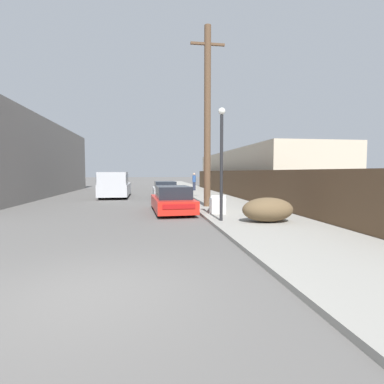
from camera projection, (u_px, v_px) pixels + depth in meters
The scene contains 13 objects.
ground_plane at pixel (92, 295), 4.75m from camera, with size 220.00×220.00×0.00m, color #595654.
sidewalk_curb at pixel (195, 192), 28.71m from camera, with size 4.20×63.00×0.12m, color gray.
discarded_fridge at pixel (218, 204), 13.91m from camera, with size 1.14×1.84×0.72m.
parked_sports_car_red at pixel (172, 200), 14.43m from camera, with size 1.99×4.57×1.29m.
car_parked_mid at pixel (165, 190), 22.68m from camera, with size 1.83×4.31×1.25m.
pickup_truck at pixel (115, 185), 22.57m from camera, with size 2.11×5.44×1.95m.
utility_pole at pixel (207, 116), 15.77m from camera, with size 1.80×0.35×9.41m.
street_lamp at pixel (222, 155), 11.15m from camera, with size 0.26×0.26×4.21m.
brush_pile at pixel (268, 210), 11.00m from camera, with size 1.91×1.23×0.90m.
wooden_fence at pixel (238, 184), 21.38m from camera, with size 0.08×32.16×1.94m, color brown.
building_left_block at pixel (7, 159), 23.68m from camera, with size 7.00×24.17×5.99m, color gray.
building_right_house at pixel (254, 172), 29.23m from camera, with size 6.00×22.96×3.90m, color beige.
pedestrian at pixel (194, 181), 29.76m from camera, with size 0.34×0.34×1.74m.
Camera 1 is at (0.90, -4.81, 1.96)m, focal length 28.00 mm.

